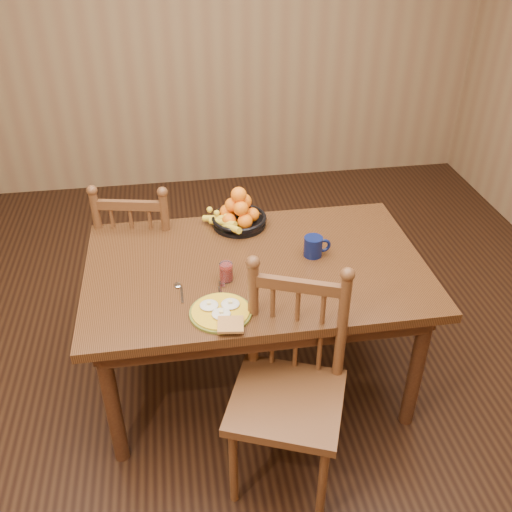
{
  "coord_description": "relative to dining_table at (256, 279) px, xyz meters",
  "views": [
    {
      "loc": [
        -0.34,
        -2.2,
        2.27
      ],
      "look_at": [
        0.0,
        0.0,
        0.8
      ],
      "focal_mm": 40.0,
      "sensor_mm": 36.0,
      "label": 1
    }
  ],
  "objects": [
    {
      "name": "breakfast_plate",
      "position": [
        -0.2,
        -0.34,
        0.1
      ],
      "size": [
        0.26,
        0.29,
        0.04
      ],
      "color": "#59601E",
      "rests_on": "dining_table"
    },
    {
      "name": "chair_far",
      "position": [
        -0.56,
        0.58,
        -0.2
      ],
      "size": [
        0.51,
        0.5,
        0.96
      ],
      "rotation": [
        0.0,
        0.0,
        2.94
      ],
      "color": "#4A2A16",
      "rests_on": "ground"
    },
    {
      "name": "spoon",
      "position": [
        -0.37,
        -0.14,
        0.09
      ],
      "size": [
        0.04,
        0.16,
        0.01
      ],
      "rotation": [
        0.0,
        0.0,
        0.0
      ],
      "color": "silver",
      "rests_on": "dining_table"
    },
    {
      "name": "fruit_bowl",
      "position": [
        -0.04,
        0.38,
        0.15
      ],
      "size": [
        0.32,
        0.32,
        0.22
      ],
      "color": "black",
      "rests_on": "dining_table"
    },
    {
      "name": "coffee_mug",
      "position": [
        0.29,
        0.04,
        0.14
      ],
      "size": [
        0.13,
        0.09,
        0.1
      ],
      "color": "#0A133B",
      "rests_on": "dining_table"
    },
    {
      "name": "room",
      "position": [
        0.0,
        0.0,
        0.68
      ],
      "size": [
        4.52,
        5.02,
        2.72
      ],
      "color": "black",
      "rests_on": "ground"
    },
    {
      "name": "fork",
      "position": [
        -0.18,
        -0.19,
        0.09
      ],
      "size": [
        0.03,
        0.18,
        0.0
      ],
      "rotation": [
        0.0,
        0.0,
        0.01
      ],
      "color": "silver",
      "rests_on": "dining_table"
    },
    {
      "name": "juice_glass",
      "position": [
        -0.15,
        -0.1,
        0.13
      ],
      "size": [
        0.06,
        0.06,
        0.09
      ],
      "color": "silver",
      "rests_on": "dining_table"
    },
    {
      "name": "chair_near",
      "position": [
        0.05,
        -0.56,
        -0.18
      ],
      "size": [
        0.59,
        0.57,
        1.01
      ],
      "rotation": [
        0.0,
        0.0,
        -0.38
      ],
      "color": "#4A2A16",
      "rests_on": "ground"
    },
    {
      "name": "dining_table",
      "position": [
        0.0,
        0.0,
        0.0
      ],
      "size": [
        1.6,
        1.0,
        0.75
      ],
      "color": "black",
      "rests_on": "ground"
    }
  ]
}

